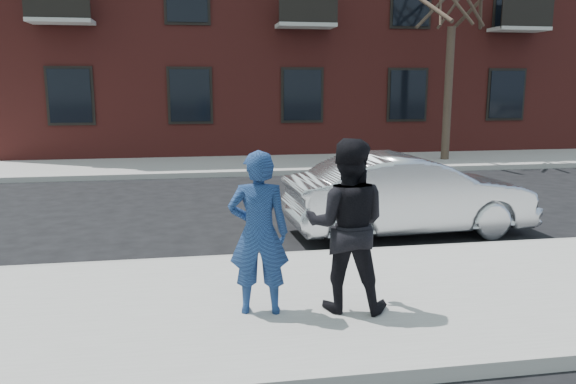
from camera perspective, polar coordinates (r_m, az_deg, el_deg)
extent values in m
plane|color=black|center=(7.64, 19.87, -9.40)|extent=(100.00, 100.00, 0.00)
cube|color=#9A9792|center=(7.41, 20.86, -9.48)|extent=(50.00, 3.50, 0.15)
cube|color=#999691|center=(8.92, 15.03, -5.70)|extent=(50.00, 0.10, 0.15)
cube|color=#9A9792|center=(18.00, 2.16, 2.92)|extent=(50.00, 3.50, 0.15)
cube|color=#999691|center=(16.26, 3.46, 2.05)|extent=(50.00, 0.10, 0.15)
cube|color=maroon|center=(25.09, 3.67, 18.73)|extent=(24.00, 10.00, 12.00)
cube|color=black|center=(19.53, -21.28, 9.08)|extent=(1.30, 0.06, 1.70)
cube|color=black|center=(20.58, 12.06, 9.63)|extent=(1.30, 0.06, 1.70)
cube|color=black|center=(20.77, 12.43, 18.48)|extent=(1.30, 0.06, 1.70)
cylinder|color=#31241D|center=(19.04, 15.94, 9.52)|extent=(0.26, 0.26, 4.20)
imported|color=#B7BABF|center=(9.86, 12.19, -0.27)|extent=(4.31, 1.73, 1.39)
imported|color=navy|center=(5.92, -3.01, -4.17)|extent=(0.69, 0.51, 1.75)
cube|color=black|center=(6.05, -3.45, -0.22)|extent=(0.09, 0.14, 0.08)
imported|color=black|center=(6.03, 5.99, -3.39)|extent=(1.07, 0.94, 1.86)
cube|color=black|center=(6.17, 4.67, -1.52)|extent=(0.09, 0.14, 0.06)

